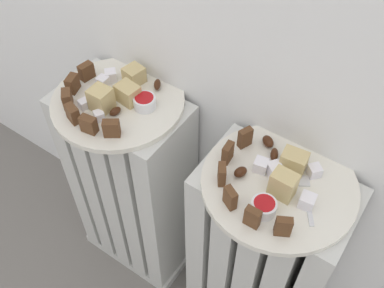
{
  "coord_description": "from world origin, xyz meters",
  "views": [
    {
      "loc": [
        0.32,
        -0.19,
        1.25
      ],
      "look_at": [
        0.0,
        0.28,
        0.6
      ],
      "focal_mm": 41.42,
      "sensor_mm": 36.0,
      "label": 1
    }
  ],
  "objects": [
    {
      "name": "medjool_date_right_2",
      "position": [
        0.13,
        0.35,
        0.63
      ],
      "size": [
        0.03,
        0.03,
        0.02
      ],
      "primitive_type": "ellipsoid",
      "rotation": [
        0.0,
        0.0,
        2.51
      ],
      "color": "#3D1E0F",
      "rests_on": "plate_right"
    },
    {
      "name": "radiator_left",
      "position": [
        -0.19,
        0.28,
        0.3
      ],
      "size": [
        0.3,
        0.18,
        0.61
      ],
      "color": "silver",
      "rests_on": "ground_plane"
    },
    {
      "name": "fork",
      "position": [
        0.24,
        0.28,
        0.62
      ],
      "size": [
        0.07,
        0.09,
        0.0
      ],
      "color": "silver",
      "rests_on": "plate_right"
    },
    {
      "name": "turkish_delight_left_1",
      "position": [
        -0.24,
        0.32,
        0.63
      ],
      "size": [
        0.03,
        0.03,
        0.02
      ],
      "primitive_type": "cube",
      "rotation": [
        0.0,
        0.0,
        0.8
      ],
      "color": "white",
      "rests_on": "plate_left"
    },
    {
      "name": "marble_cake_slice_right_0",
      "position": [
        0.2,
        0.26,
        0.65
      ],
      "size": [
        0.04,
        0.03,
        0.05
      ],
      "primitive_type": "cube",
      "rotation": [
        0.0,
        0.0,
        -0.02
      ],
      "color": "tan",
      "rests_on": "plate_right"
    },
    {
      "name": "turkish_delight_left_3",
      "position": [
        -0.23,
        0.22,
        0.63
      ],
      "size": [
        0.02,
        0.02,
        0.02
      ],
      "primitive_type": "cube",
      "rotation": [
        0.0,
        0.0,
        1.28
      ],
      "color": "white",
      "rests_on": "plate_left"
    },
    {
      "name": "marble_cake_slice_right_1",
      "position": [
        0.19,
        0.32,
        0.64
      ],
      "size": [
        0.05,
        0.04,
        0.04
      ],
      "primitive_type": "cube",
      "rotation": [
        0.0,
        0.0,
        0.11
      ],
      "color": "tan",
      "rests_on": "plate_right"
    },
    {
      "name": "turkish_delight_left_0",
      "position": [
        -0.24,
        0.3,
        0.63
      ],
      "size": [
        0.02,
        0.02,
        0.02
      ],
      "primitive_type": "cube",
      "rotation": [
        0.0,
        0.0,
        0.05
      ],
      "color": "white",
      "rests_on": "plate_left"
    },
    {
      "name": "dark_cake_slice_left_3",
      "position": [
        -0.22,
        0.19,
        0.64
      ],
      "size": [
        0.04,
        0.03,
        0.04
      ],
      "primitive_type": "cube",
      "rotation": [
        0.0,
        0.0,
        -0.32
      ],
      "color": "#56351E",
      "rests_on": "plate_left"
    },
    {
      "name": "dark_cake_slice_right_3",
      "position": [
        0.14,
        0.19,
        0.64
      ],
      "size": [
        0.03,
        0.02,
        0.04
      ],
      "primitive_type": "cube",
      "rotation": [
        0.0,
        0.0,
        -0.49
      ],
      "color": "#56351E",
      "rests_on": "plate_right"
    },
    {
      "name": "dark_cake_slice_right_1",
      "position": [
        0.08,
        0.27,
        0.64
      ],
      "size": [
        0.02,
        0.03,
        0.04
      ],
      "primitive_type": "cube",
      "rotation": [
        0.0,
        0.0,
        -1.47
      ],
      "color": "#56351E",
      "rests_on": "plate_right"
    },
    {
      "name": "medjool_date_left_2",
      "position": [
        -0.23,
        0.26,
        0.63
      ],
      "size": [
        0.02,
        0.03,
        0.02
      ],
      "primitive_type": "ellipsoid",
      "rotation": [
        0.0,
        0.0,
        1.58
      ],
      "color": "#3D1E0F",
      "rests_on": "plate_left"
    },
    {
      "name": "medjool_date_left_0",
      "position": [
        -0.14,
        0.36,
        0.63
      ],
      "size": [
        0.03,
        0.03,
        0.02
      ],
      "primitive_type": "ellipsoid",
      "rotation": [
        0.0,
        0.0,
        2.12
      ],
      "color": "#3D1E0F",
      "rests_on": "plate_left"
    },
    {
      "name": "dark_cake_slice_left_5",
      "position": [
        -0.13,
        0.2,
        0.64
      ],
      "size": [
        0.04,
        0.03,
        0.04
      ],
      "primitive_type": "cube",
      "rotation": [
        0.0,
        0.0,
        0.61
      ],
      "color": "#56351E",
      "rests_on": "plate_left"
    },
    {
      "name": "medjool_date_left_1",
      "position": [
        -0.16,
        0.24,
        0.63
      ],
      "size": [
        0.02,
        0.03,
        0.02
      ],
      "primitive_type": "ellipsoid",
      "rotation": [
        0.0,
        0.0,
        1.39
      ],
      "color": "#3D1E0F",
      "rests_on": "plate_left"
    },
    {
      "name": "turkish_delight_right_1",
      "position": [
        0.17,
        0.29,
        0.63
      ],
      "size": [
        0.03,
        0.03,
        0.02
      ],
      "primitive_type": "cube",
      "rotation": [
        0.0,
        0.0,
        0.93
      ],
      "color": "white",
      "rests_on": "plate_right"
    },
    {
      "name": "dark_cake_slice_left_2",
      "position": [
        -0.26,
        0.21,
        0.64
      ],
      "size": [
        0.03,
        0.03,
        0.04
      ],
      "primitive_type": "cube",
      "rotation": [
        0.0,
        0.0,
        -0.79
      ],
      "color": "#56351E",
      "rests_on": "plate_left"
    },
    {
      "name": "dark_cake_slice_right_0",
      "position": [
        0.09,
        0.32,
        0.64
      ],
      "size": [
        0.02,
        0.03,
        0.04
      ],
      "primitive_type": "cube",
      "rotation": [
        0.0,
        0.0,
        -1.97
      ],
      "color": "#56351E",
      "rests_on": "plate_right"
    },
    {
      "name": "jam_bowl_left",
      "position": [
        -0.13,
        0.29,
        0.63
      ],
      "size": [
        0.05,
        0.05,
        0.03
      ],
      "color": "white",
      "rests_on": "plate_left"
    },
    {
      "name": "dark_cake_slice_right_5",
      "position": [
        0.24,
        0.19,
        0.64
      ],
      "size": [
        0.03,
        0.02,
        0.04
      ],
      "primitive_type": "cube",
      "rotation": [
        0.0,
        0.0,
        0.5
      ],
      "color": "#56351E",
      "rests_on": "plate_right"
    },
    {
      "name": "dark_cake_slice_right_4",
      "position": [
        0.19,
        0.18,
        0.64
      ],
      "size": [
        0.03,
        0.01,
        0.04
      ],
      "primitive_type": "cube",
      "rotation": [
        0.0,
        0.0,
        0.01
      ],
      "color": "#56351E",
      "rests_on": "plate_right"
    },
    {
      "name": "turkish_delight_right_3",
      "position": [
        0.15,
        0.28,
        0.63
      ],
      "size": [
        0.03,
        0.03,
        0.02
      ],
      "primitive_type": "cube",
      "rotation": [
        0.0,
        0.0,
        0.18
      ],
      "color": "white",
      "rests_on": "plate_right"
    },
    {
      "name": "turkish_delight_left_2",
      "position": [
        -0.18,
        0.22,
        0.63
      ],
      "size": [
        0.03,
        0.03,
        0.02
      ],
      "primitive_type": "cube",
      "rotation": [
        0.0,
        0.0,
        1.04
      ],
      "color": "white",
      "rests_on": "plate_left"
    },
    {
      "name": "jam_bowl_right",
      "position": [
        0.19,
        0.21,
        0.63
      ],
      "size": [
        0.04,
        0.04,
        0.02
      ],
      "color": "white",
      "rests_on": "plate_right"
    },
    {
      "name": "marble_cake_slice_left_1",
      "position": [
        -0.16,
        0.29,
        0.64
      ],
      "size": [
        0.05,
        0.04,
        0.04
      ],
      "primitive_type": "cube",
      "rotation": [
        0.0,
        0.0,
        -0.12
      ],
      "color": "tan",
      "rests_on": "plate_left"
    },
    {
      "name": "radiator_right",
      "position": [
        0.19,
        0.28,
        0.3
      ],
      "size": [
        0.3,
        0.18,
        0.61
      ],
      "color": "silver",
      "rests_on": "ground_plane"
    },
    {
      "name": "plate_right",
      "position": [
        0.19,
        0.28,
        0.61
      ],
      "size": [
        0.28,
        0.28,
        0.01
      ],
      "primitive_type": "cylinder",
      "color": "silver",
      "rests_on": "radiator_right"
    },
    {
      "name": "dark_cake_slice_left_4",
      "position": [
        -0.17,
        0.18,
        0.64
      ],
      "size": [
        0.03,
        0.02,
        0.04
      ],
      "primitive_type": "cube",
      "rotation": [
        0.0,
        0.0,
        0.15
      ],
      "color": "#56351E",
      "rests_on": "plate_left"
    },
    {
      "name": "marble_cake_slice_left_2",
      "position": [
        -0.2,
        0.24,
        0.64
      ],
      "size": [
        0.04,
        0.04,
        0.05
      ],
      "primitive_type": "cube",
      "rotation": [
        0.0,
        0.0,
        0.01
      ],
      "color": "tan",
      "rests_on": "plate_left"
    },
    {
      "name": "plate_left",
      "position": [
        -0.19,
        0.28,
        0.61
      ],
      "size": [
        0.28,
        0.28,
        0.01
      ],
      "primitive_type": "cylinder",
      "color": "silver",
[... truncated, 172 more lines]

